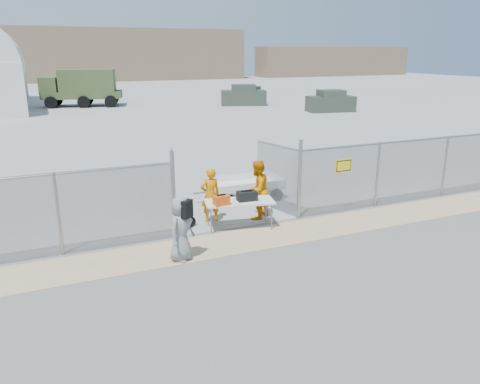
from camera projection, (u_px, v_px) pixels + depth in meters
name	position (u px, v px, depth m)	size (l,w,h in m)	color
ground	(270.00, 252.00, 12.25)	(160.00, 160.00, 0.00)	#5A5757
tarmac_inside	(89.00, 101.00, 49.15)	(160.00, 80.00, 0.01)	#979696
dirt_strip	(254.00, 239.00, 13.12)	(44.00, 1.60, 0.01)	tan
distant_hills	(93.00, 55.00, 81.39)	(140.00, 6.00, 9.00)	#7F684F
chain_link_fence	(240.00, 192.00, 13.69)	(40.00, 0.20, 2.20)	gray
folding_table	(239.00, 214.00, 13.81)	(2.01, 0.84, 0.85)	white
orange_bag	(221.00, 200.00, 13.30)	(0.44, 0.29, 0.27)	#E05611
black_duffel	(247.00, 196.00, 13.69)	(0.57, 0.34, 0.28)	black
security_worker_left	(210.00, 195.00, 14.25)	(0.62, 0.41, 1.70)	orange
security_worker_right	(257.00, 190.00, 14.51)	(0.91, 0.70, 1.86)	orange
visitor	(181.00, 229.00, 11.59)	(0.81, 0.53, 1.66)	gray
utility_trailer	(246.00, 188.00, 16.67)	(3.22, 1.66, 0.78)	white
military_truck	(82.00, 88.00, 44.29)	(7.21, 2.66, 3.44)	#41532C
parked_vehicle_near	(249.00, 95.00, 46.57)	(3.74, 1.69, 1.69)	#374035
parked_vehicle_mid	(243.00, 95.00, 45.47)	(4.30, 1.95, 1.95)	#374035
parked_vehicle_far	(331.00, 101.00, 40.53)	(4.04, 1.83, 1.83)	#374035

